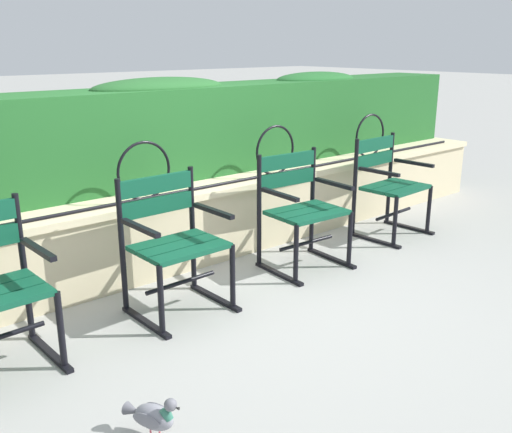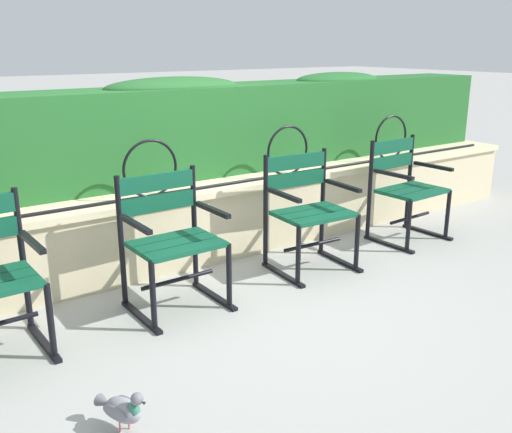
{
  "view_description": "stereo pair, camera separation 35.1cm",
  "coord_description": "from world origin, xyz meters",
  "px_view_note": "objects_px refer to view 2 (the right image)",
  "views": [
    {
      "loc": [
        -2.35,
        -2.68,
        1.65
      ],
      "look_at": [
        0.0,
        0.09,
        0.55
      ],
      "focal_mm": 40.24,
      "sensor_mm": 36.0,
      "label": 1
    },
    {
      "loc": [
        -2.08,
        -2.9,
        1.65
      ],
      "look_at": [
        0.0,
        0.09,
        0.55
      ],
      "focal_mm": 40.24,
      "sensor_mm": 36.0,
      "label": 2
    }
  ],
  "objects_px": {
    "park_chair_centre_left": "(171,237)",
    "pigeon_near_chairs": "(122,408)",
    "park_chair_centre_right": "(307,208)",
    "park_chair_rightmost": "(405,186)"
  },
  "relations": [
    {
      "from": "pigeon_near_chairs",
      "to": "park_chair_centre_right",
      "type": "bearing_deg",
      "value": 28.81
    },
    {
      "from": "park_chair_centre_left",
      "to": "pigeon_near_chairs",
      "type": "xyz_separation_m",
      "value": [
        -0.77,
        -1.04,
        -0.35
      ]
    },
    {
      "from": "park_chair_centre_left",
      "to": "park_chair_rightmost",
      "type": "bearing_deg",
      "value": 1.67
    },
    {
      "from": "park_chair_centre_left",
      "to": "park_chair_rightmost",
      "type": "xyz_separation_m",
      "value": [
        2.29,
        0.07,
        -0.0
      ]
    },
    {
      "from": "park_chair_centre_left",
      "to": "park_chair_centre_right",
      "type": "bearing_deg",
      "value": 0.99
    },
    {
      "from": "park_chair_centre_left",
      "to": "park_chair_rightmost",
      "type": "distance_m",
      "value": 2.29
    },
    {
      "from": "park_chair_centre_right",
      "to": "pigeon_near_chairs",
      "type": "bearing_deg",
      "value": -151.19
    },
    {
      "from": "park_chair_rightmost",
      "to": "park_chair_centre_right",
      "type": "bearing_deg",
      "value": -177.64
    },
    {
      "from": "park_chair_centre_left",
      "to": "pigeon_near_chairs",
      "type": "distance_m",
      "value": 1.34
    },
    {
      "from": "park_chair_centre_left",
      "to": "pigeon_near_chairs",
      "type": "relative_size",
      "value": 3.1
    }
  ]
}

